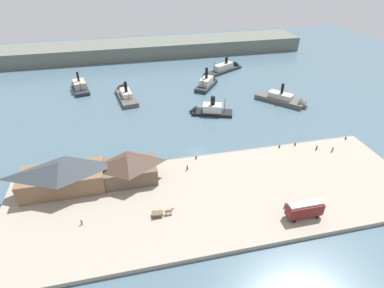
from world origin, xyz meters
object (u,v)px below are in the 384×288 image
at_px(ferry_shed_east_terminal, 128,167).
at_px(pedestrian_at_waters_edge, 187,168).
at_px(pedestrian_walking_east, 285,205).
at_px(ferry_approaching_west, 208,83).
at_px(pedestrian_near_east_shed, 317,148).
at_px(ferry_moored_east, 125,94).
at_px(ferry_shed_customs_shed, 62,175).
at_px(pedestrian_near_west_shed, 82,222).
at_px(pedestrian_standing_center, 333,149).
at_px(ferry_outer_harbor, 227,68).
at_px(mooring_post_east, 196,157).
at_px(ferry_moored_west, 207,110).
at_px(mooring_post_west, 346,138).
at_px(ferry_departing_north, 80,86).
at_px(horse_cart, 162,213).
at_px(mooring_post_center_west, 279,146).
at_px(mooring_post_center_east, 295,144).
at_px(ferry_near_quay, 286,101).
at_px(street_tram, 305,209).

height_order(ferry_shed_east_terminal, pedestrian_at_waters_edge, ferry_shed_east_terminal).
xyz_separation_m(pedestrian_walking_east, ferry_approaching_west, (2.28, 83.66, -0.23)).
relative_size(pedestrian_near_east_shed, ferry_moored_east, 0.08).
relative_size(ferry_shed_customs_shed, pedestrian_near_west_shed, 14.08).
distance_m(pedestrian_standing_center, ferry_outer_harbor, 83.89).
bearing_deg(ferry_shed_east_terminal, mooring_post_east, 14.37).
xyz_separation_m(ferry_shed_east_terminal, pedestrian_near_east_shed, (59.93, 1.64, -3.32)).
bearing_deg(ferry_moored_west, ferry_moored_east, 142.63).
xyz_separation_m(ferry_shed_east_terminal, mooring_post_west, (73.22, 5.16, -3.65)).
xyz_separation_m(ferry_shed_customs_shed, ferry_departing_north, (-2.15, 73.90, -4.04)).
bearing_deg(horse_cart, mooring_post_east, 57.25).
relative_size(pedestrian_near_east_shed, mooring_post_center_west, 1.90).
relative_size(mooring_post_center_east, mooring_post_east, 1.00).
distance_m(ferry_shed_east_terminal, ferry_near_quay, 77.71).
height_order(street_tram, mooring_post_west, street_tram).
bearing_deg(mooring_post_center_west, ferry_shed_east_terminal, -173.69).
xyz_separation_m(ferry_shed_east_terminal, ferry_moored_east, (1.01, 60.02, -3.97)).
relative_size(pedestrian_at_waters_edge, mooring_post_center_west, 1.87).
xyz_separation_m(pedestrian_near_west_shed, pedestrian_at_waters_edge, (28.82, 15.17, 0.05)).
distance_m(pedestrian_walking_east, mooring_post_center_west, 27.78).
bearing_deg(horse_cart, ferry_near_quay, 41.46).
bearing_deg(pedestrian_near_east_shed, pedestrian_at_waters_edge, -178.41).
relative_size(pedestrian_near_west_shed, ferry_approaching_west, 0.09).
xyz_separation_m(mooring_post_center_west, mooring_post_east, (-28.12, -0.11, 0.00)).
height_order(pedestrian_near_east_shed, mooring_post_center_west, pedestrian_near_east_shed).
xyz_separation_m(pedestrian_walking_east, ferry_moored_east, (-36.75, 80.14, -0.61)).
relative_size(ferry_moored_east, ferry_departing_north, 1.24).
height_order(pedestrian_standing_center, pedestrian_near_west_shed, pedestrian_standing_center).
bearing_deg(ferry_shed_customs_shed, pedestrian_near_west_shed, -69.62).
height_order(horse_cart, mooring_post_center_east, horse_cart).
bearing_deg(mooring_post_east, ferry_outer_harbor, 65.28).
bearing_deg(horse_cart, pedestrian_near_east_shed, 18.41).
bearing_deg(pedestrian_near_west_shed, pedestrian_near_east_shed, 12.82).
bearing_deg(pedestrian_near_east_shed, ferry_approaching_west, 107.82).
bearing_deg(ferry_departing_north, horse_cart, -73.55).
relative_size(mooring_post_west, ferry_approaching_west, 0.05).
distance_m(pedestrian_near_west_shed, ferry_moored_east, 75.88).
bearing_deg(pedestrian_standing_center, ferry_moored_west, 131.14).
distance_m(horse_cart, ferry_departing_north, 93.48).
height_order(street_tram, ferry_departing_north, ferry_departing_north).
xyz_separation_m(pedestrian_near_east_shed, ferry_outer_harbor, (-3.50, 81.42, -0.63)).
relative_size(pedestrian_near_west_shed, ferry_outer_harbor, 0.06).
xyz_separation_m(pedestrian_near_east_shed, ferry_moored_east, (-58.92, 58.39, -0.64)).
relative_size(mooring_post_center_east, ferry_approaching_west, 0.05).
height_order(pedestrian_walking_east, pedestrian_at_waters_edge, pedestrian_at_waters_edge).
xyz_separation_m(ferry_moored_east, ferry_departing_north, (-20.55, 13.63, 0.25)).
relative_size(ferry_shed_east_terminal, pedestrian_near_west_shed, 10.00).
distance_m(horse_cart, pedestrian_standing_center, 59.45).
bearing_deg(ferry_approaching_west, mooring_post_east, -108.42).
relative_size(ferry_shed_customs_shed, ferry_outer_harbor, 0.89).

